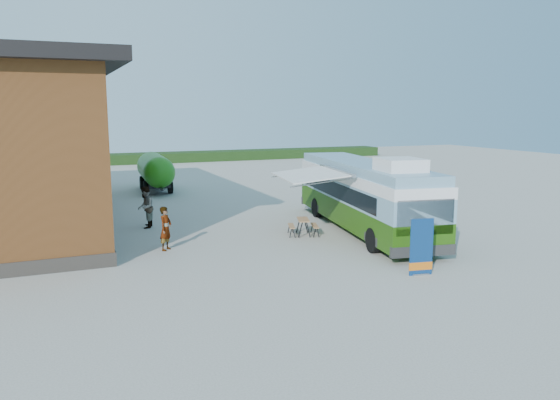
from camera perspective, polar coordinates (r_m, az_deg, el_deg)
name	(u,v)px	position (r m, az deg, el deg)	size (l,w,h in m)	color
ground	(285,248)	(21.70, 0.57, -5.06)	(100.00, 100.00, 0.00)	#BCB7AD
barn	(1,149)	(29.40, -27.12, 4.80)	(9.60, 21.20, 7.50)	brown
hedge	(213,156)	(59.76, -6.97, 4.60)	(40.00, 3.00, 1.00)	#264419
bus	(363,193)	(24.86, 8.71, 0.73)	(4.38, 11.95, 3.59)	#305E0F
awning	(314,176)	(23.60, 3.52, 2.56)	(3.20, 4.48, 0.51)	white
banner	(421,252)	(18.65, 14.54, -5.30)	(0.83, 0.27, 1.91)	navy
picnic_table	(303,223)	(23.84, 2.44, -2.43)	(1.56, 1.47, 0.72)	#A6774E
person_a	(166,228)	(21.70, -11.86, -2.93)	(0.63, 0.41, 1.72)	#999999
person_b	(145,207)	(25.97, -13.88, -0.74)	(0.94, 0.73, 1.94)	#999999
slurry_tanker	(155,170)	(37.63, -12.91, 3.09)	(2.28, 6.78, 2.50)	#278017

